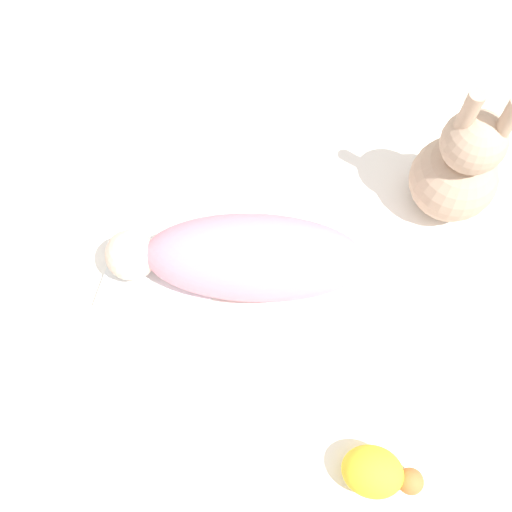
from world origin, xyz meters
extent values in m
plane|color=#B2A893|center=(0.00, 0.00, 0.00)|extent=(12.00, 12.00, 0.00)
cube|color=white|center=(0.00, 0.00, 0.12)|extent=(1.20, 1.05, 0.23)
cube|color=white|center=(-0.19, -0.11, 0.24)|extent=(0.23, 0.19, 0.02)
ellipsoid|color=pink|center=(0.01, -0.04, 0.32)|extent=(0.48, 0.26, 0.18)
sphere|color=beige|center=(-0.24, -0.09, 0.31)|extent=(0.11, 0.11, 0.11)
sphere|color=tan|center=(0.38, 0.23, 0.33)|extent=(0.19, 0.19, 0.19)
sphere|color=tan|center=(0.38, 0.23, 0.46)|extent=(0.13, 0.13, 0.13)
cylinder|color=tan|center=(0.34, 0.23, 0.55)|extent=(0.03, 0.03, 0.09)
cylinder|color=tan|center=(0.41, 0.23, 0.55)|extent=(0.03, 0.03, 0.09)
ellipsoid|color=yellow|center=(0.30, -0.39, 0.28)|extent=(0.11, 0.09, 0.09)
sphere|color=orange|center=(0.37, -0.39, 0.27)|extent=(0.05, 0.05, 0.05)
camera|label=1|loc=(0.12, -0.53, 1.43)|focal=42.00mm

